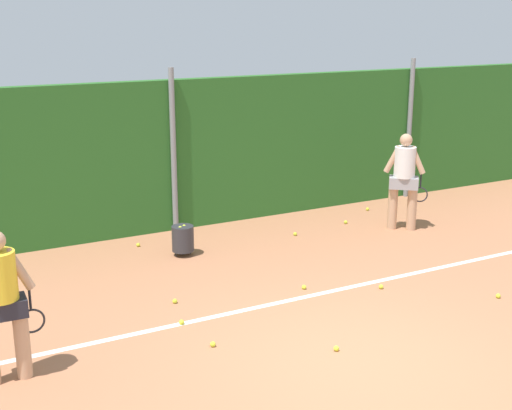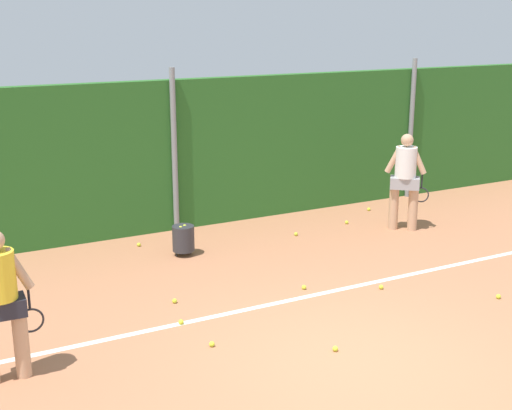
{
  "view_description": "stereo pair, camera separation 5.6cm",
  "coord_description": "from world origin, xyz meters",
  "px_view_note": "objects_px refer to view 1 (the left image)",
  "views": [
    {
      "loc": [
        -4.35,
        -5.74,
        3.84
      ],
      "look_at": [
        0.07,
        2.61,
        1.22
      ],
      "focal_mm": 48.61,
      "sensor_mm": 36.0,
      "label": 1
    },
    {
      "loc": [
        -4.3,
        -5.77,
        3.84
      ],
      "look_at": [
        0.07,
        2.61,
        1.22
      ],
      "focal_mm": 48.61,
      "sensor_mm": 36.0,
      "label": 2
    }
  ],
  "objects_px": {
    "tennis_ball_4": "(346,222)",
    "tennis_ball_5": "(336,348)",
    "tennis_ball_3": "(138,245)",
    "tennis_ball_7": "(368,209)",
    "tennis_ball_9": "(295,234)",
    "tennis_ball_1": "(498,296)",
    "player_midcourt": "(404,177)",
    "tennis_ball_12": "(304,287)",
    "tennis_ball_10": "(213,344)",
    "player_foreground_near": "(2,299)",
    "tennis_ball_0": "(175,301)",
    "tennis_ball_8": "(182,322)",
    "ball_hopper": "(183,238)",
    "tennis_ball_2": "(381,287)"
  },
  "relations": [
    {
      "from": "ball_hopper",
      "to": "tennis_ball_5",
      "type": "distance_m",
      "value": 3.98
    },
    {
      "from": "tennis_ball_2",
      "to": "tennis_ball_7",
      "type": "xyz_separation_m",
      "value": [
        2.31,
        3.42,
        0.0
      ]
    },
    {
      "from": "player_foreground_near",
      "to": "player_midcourt",
      "type": "height_order",
      "value": "player_midcourt"
    },
    {
      "from": "player_midcourt",
      "to": "tennis_ball_9",
      "type": "height_order",
      "value": "player_midcourt"
    },
    {
      "from": "tennis_ball_0",
      "to": "tennis_ball_12",
      "type": "xyz_separation_m",
      "value": [
        1.83,
        -0.4,
        0.0
      ]
    },
    {
      "from": "ball_hopper",
      "to": "tennis_ball_10",
      "type": "distance_m",
      "value": 3.32
    },
    {
      "from": "tennis_ball_1",
      "to": "tennis_ball_10",
      "type": "xyz_separation_m",
      "value": [
        -4.13,
        0.53,
        0.0
      ]
    },
    {
      "from": "player_foreground_near",
      "to": "tennis_ball_1",
      "type": "relative_size",
      "value": 25.68
    },
    {
      "from": "tennis_ball_4",
      "to": "player_midcourt",
      "type": "bearing_deg",
      "value": -46.22
    },
    {
      "from": "tennis_ball_7",
      "to": "tennis_ball_10",
      "type": "distance_m",
      "value": 6.52
    },
    {
      "from": "player_foreground_near",
      "to": "player_midcourt",
      "type": "distance_m",
      "value": 7.63
    },
    {
      "from": "tennis_ball_3",
      "to": "tennis_ball_10",
      "type": "bearing_deg",
      "value": -95.76
    },
    {
      "from": "ball_hopper",
      "to": "tennis_ball_10",
      "type": "xyz_separation_m",
      "value": [
        -0.91,
        -3.18,
        -0.26
      ]
    },
    {
      "from": "tennis_ball_9",
      "to": "tennis_ball_8",
      "type": "bearing_deg",
      "value": -142.16
    },
    {
      "from": "tennis_ball_7",
      "to": "tennis_ball_9",
      "type": "height_order",
      "value": "same"
    },
    {
      "from": "ball_hopper",
      "to": "tennis_ball_10",
      "type": "bearing_deg",
      "value": -106.02
    },
    {
      "from": "tennis_ball_0",
      "to": "tennis_ball_9",
      "type": "relative_size",
      "value": 1.0
    },
    {
      "from": "player_midcourt",
      "to": "tennis_ball_7",
      "type": "bearing_deg",
      "value": 120.56
    },
    {
      "from": "player_midcourt",
      "to": "tennis_ball_2",
      "type": "distance_m",
      "value": 3.16
    },
    {
      "from": "player_foreground_near",
      "to": "tennis_ball_10",
      "type": "height_order",
      "value": "player_foreground_near"
    },
    {
      "from": "tennis_ball_2",
      "to": "tennis_ball_9",
      "type": "relative_size",
      "value": 1.0
    },
    {
      "from": "player_midcourt",
      "to": "tennis_ball_8",
      "type": "height_order",
      "value": "player_midcourt"
    },
    {
      "from": "tennis_ball_3",
      "to": "tennis_ball_5",
      "type": "height_order",
      "value": "same"
    },
    {
      "from": "player_midcourt",
      "to": "tennis_ball_2",
      "type": "xyz_separation_m",
      "value": [
        -2.12,
        -2.13,
        -0.96
      ]
    },
    {
      "from": "player_foreground_near",
      "to": "tennis_ball_8",
      "type": "distance_m",
      "value": 2.39
    },
    {
      "from": "ball_hopper",
      "to": "tennis_ball_10",
      "type": "height_order",
      "value": "ball_hopper"
    },
    {
      "from": "tennis_ball_3",
      "to": "tennis_ball_7",
      "type": "bearing_deg",
      "value": -0.24
    },
    {
      "from": "tennis_ball_3",
      "to": "tennis_ball_9",
      "type": "relative_size",
      "value": 1.0
    },
    {
      "from": "tennis_ball_5",
      "to": "tennis_ball_12",
      "type": "bearing_deg",
      "value": 69.73
    },
    {
      "from": "tennis_ball_12",
      "to": "tennis_ball_1",
      "type": "bearing_deg",
      "value": -34.71
    },
    {
      "from": "tennis_ball_0",
      "to": "tennis_ball_4",
      "type": "xyz_separation_m",
      "value": [
        4.22,
        1.97,
        0.0
      ]
    },
    {
      "from": "player_midcourt",
      "to": "tennis_ball_10",
      "type": "xyz_separation_m",
      "value": [
        -5.01,
        -2.64,
        -0.96
      ]
    },
    {
      "from": "tennis_ball_4",
      "to": "tennis_ball_7",
      "type": "distance_m",
      "value": 1.06
    },
    {
      "from": "tennis_ball_4",
      "to": "tennis_ball_5",
      "type": "height_order",
      "value": "same"
    },
    {
      "from": "player_foreground_near",
      "to": "tennis_ball_0",
      "type": "relative_size",
      "value": 25.68
    },
    {
      "from": "tennis_ball_1",
      "to": "tennis_ball_4",
      "type": "distance_m",
      "value": 3.92
    },
    {
      "from": "tennis_ball_1",
      "to": "tennis_ball_2",
      "type": "distance_m",
      "value": 1.61
    },
    {
      "from": "tennis_ball_5",
      "to": "tennis_ball_10",
      "type": "distance_m",
      "value": 1.46
    },
    {
      "from": "tennis_ball_9",
      "to": "tennis_ball_3",
      "type": "bearing_deg",
      "value": 164.58
    },
    {
      "from": "player_foreground_near",
      "to": "tennis_ball_1",
      "type": "height_order",
      "value": "player_foreground_near"
    },
    {
      "from": "tennis_ball_0",
      "to": "tennis_ball_4",
      "type": "relative_size",
      "value": 1.0
    },
    {
      "from": "tennis_ball_1",
      "to": "tennis_ball_10",
      "type": "distance_m",
      "value": 4.16
    },
    {
      "from": "player_midcourt",
      "to": "tennis_ball_12",
      "type": "distance_m",
      "value": 3.64
    },
    {
      "from": "player_foreground_near",
      "to": "tennis_ball_2",
      "type": "xyz_separation_m",
      "value": [
        5.16,
        0.18,
        -0.92
      ]
    },
    {
      "from": "tennis_ball_3",
      "to": "tennis_ball_12",
      "type": "bearing_deg",
      "value": -62.87
    },
    {
      "from": "tennis_ball_4",
      "to": "tennis_ball_7",
      "type": "xyz_separation_m",
      "value": [
        0.91,
        0.54,
        0.0
      ]
    },
    {
      "from": "tennis_ball_8",
      "to": "tennis_ball_12",
      "type": "xyz_separation_m",
      "value": [
        2.0,
        0.27,
        0.0
      ]
    },
    {
      "from": "tennis_ball_1",
      "to": "tennis_ball_4",
      "type": "bearing_deg",
      "value": 87.61
    },
    {
      "from": "tennis_ball_2",
      "to": "tennis_ball_10",
      "type": "relative_size",
      "value": 1.0
    },
    {
      "from": "player_foreground_near",
      "to": "tennis_ball_1",
      "type": "distance_m",
      "value": 6.52
    }
  ]
}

